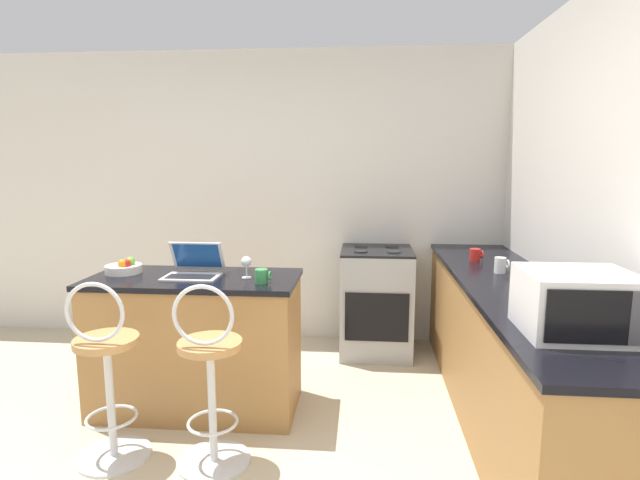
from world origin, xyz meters
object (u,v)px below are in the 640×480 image
object	(u,v)px
mug_white	(501,265)
bar_stool_far	(210,380)
bar_stool_near	(107,376)
microwave	(577,303)
wine_glass_short	(246,263)
mug_red	(475,255)
laptop	(194,267)
toaster	(535,286)
mug_green	(262,276)
fruit_bowl	(124,268)
stove_range	(376,301)

from	to	relation	value
mug_white	bar_stool_far	bearing A→B (deg)	-152.31
bar_stool_near	bar_stool_far	world-z (taller)	same
microwave	wine_glass_short	size ratio (longest dim) A/B	3.23
bar_stool_near	mug_red	xyz separation A→B (m)	(2.21, 1.29, 0.46)
laptop	toaster	bearing A→B (deg)	-12.50
bar_stool_near	laptop	world-z (taller)	laptop
bar_stool_far	mug_red	bearing A→B (deg)	38.21
bar_stool_far	microwave	xyz separation A→B (m)	(1.72, -0.27, 0.55)
toaster	mug_red	bearing A→B (deg)	93.73
microwave	mug_green	size ratio (longest dim) A/B	4.62
wine_glass_short	mug_white	world-z (taller)	wine_glass_short
toaster	fruit_bowl	xyz separation A→B (m)	(-2.48, 0.47, -0.05)
bar_stool_far	microwave	size ratio (longest dim) A/B	2.28
mug_red	fruit_bowl	distance (m)	2.49
mug_red	toaster	bearing A→B (deg)	-86.27
toaster	wine_glass_short	world-z (taller)	toaster
toaster	mug_red	size ratio (longest dim) A/B	2.78
mug_green	fruit_bowl	size ratio (longest dim) A/B	0.42
toaster	stove_range	xyz separation A→B (m)	(-0.79, 1.51, -0.54)
bar_stool_far	fruit_bowl	size ratio (longest dim) A/B	4.41
bar_stool_far	fruit_bowl	world-z (taller)	bar_stool_far
toaster	mug_green	size ratio (longest dim) A/B	2.72
stove_range	bar_stool_far	bearing A→B (deg)	-118.21
bar_stool_near	bar_stool_far	size ratio (longest dim) A/B	1.00
microwave	wine_glass_short	world-z (taller)	microwave
toaster	bar_stool_far	bearing A→B (deg)	-173.23
toaster	mug_green	xyz separation A→B (m)	(-1.52, 0.29, -0.04)
toaster	mug_green	distance (m)	1.54
mug_red	fruit_bowl	xyz separation A→B (m)	(-2.41, -0.61, -0.01)
laptop	wine_glass_short	xyz separation A→B (m)	(0.35, -0.03, 0.04)
bar_stool_near	bar_stool_far	distance (m)	0.57
laptop	wine_glass_short	distance (m)	0.36
mug_green	fruit_bowl	bearing A→B (deg)	169.15
bar_stool_far	mug_green	bearing A→B (deg)	68.91
laptop	toaster	world-z (taller)	laptop
microwave	fruit_bowl	distance (m)	2.67
bar_stool_near	stove_range	bearing A→B (deg)	48.94
microwave	fruit_bowl	xyz separation A→B (m)	(-2.50, 0.95, -0.10)
microwave	mug_white	bearing A→B (deg)	90.29
mug_red	mug_white	xyz separation A→B (m)	(0.08, -0.39, 0.01)
mug_green	toaster	bearing A→B (deg)	-10.65
laptop	mug_green	world-z (taller)	laptop
bar_stool_far	wine_glass_short	bearing A→B (deg)	84.12
bar_stool_far	mug_green	world-z (taller)	bar_stool_far
laptop	mug_red	xyz separation A→B (m)	(1.92, 0.64, -0.01)
stove_range	mug_green	distance (m)	1.51
mug_red	bar_stool_near	bearing A→B (deg)	-149.76
bar_stool_near	mug_green	world-z (taller)	bar_stool_near
microwave	mug_white	world-z (taller)	microwave
mug_red	wine_glass_short	distance (m)	1.71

